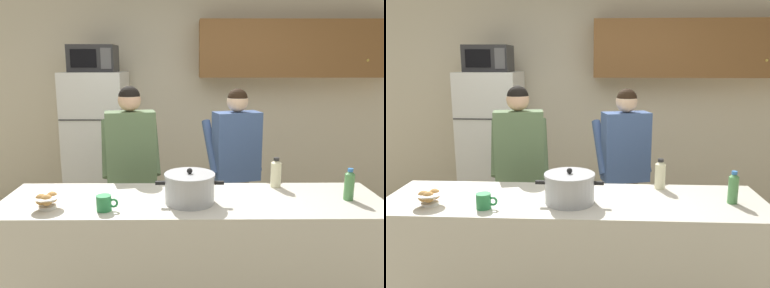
# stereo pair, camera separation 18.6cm
# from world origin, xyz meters

# --- Properties ---
(back_wall_unit) EXTENTS (6.00, 0.48, 2.60)m
(back_wall_unit) POSITION_xyz_m (0.24, 2.25, 1.43)
(back_wall_unit) COLOR beige
(back_wall_unit) RESTS_ON ground
(kitchen_island) EXTENTS (2.47, 0.68, 0.92)m
(kitchen_island) POSITION_xyz_m (0.00, 0.00, 0.46)
(kitchen_island) COLOR beige
(kitchen_island) RESTS_ON ground
(refrigerator) EXTENTS (0.64, 0.68, 1.69)m
(refrigerator) POSITION_xyz_m (-1.03, 1.85, 0.84)
(refrigerator) COLOR white
(refrigerator) RESTS_ON ground
(microwave) EXTENTS (0.48, 0.37, 0.28)m
(microwave) POSITION_xyz_m (-1.03, 1.83, 1.83)
(microwave) COLOR #2D2D30
(microwave) RESTS_ON refrigerator
(person_near_pot) EXTENTS (0.54, 0.48, 1.60)m
(person_near_pot) POSITION_xyz_m (-0.51, 0.78, 0.99)
(person_near_pot) COLOR #33384C
(person_near_pot) RESTS_ON ground
(person_by_sink) EXTENTS (0.56, 0.50, 1.57)m
(person_by_sink) POSITION_xyz_m (0.39, 0.95, 0.97)
(person_by_sink) COLOR #726656
(person_by_sink) RESTS_ON ground
(cooking_pot) EXTENTS (0.43, 0.32, 0.23)m
(cooking_pot) POSITION_xyz_m (-0.02, -0.06, 1.02)
(cooking_pot) COLOR #ADAFB5
(cooking_pot) RESTS_ON kitchen_island
(coffee_mug) EXTENTS (0.13, 0.09, 0.10)m
(coffee_mug) POSITION_xyz_m (-0.53, -0.20, 0.97)
(coffee_mug) COLOR #2D8C4C
(coffee_mug) RESTS_ON kitchen_island
(bread_bowl) EXTENTS (0.19, 0.19, 0.10)m
(bread_bowl) POSITION_xyz_m (-0.89, -0.16, 0.97)
(bread_bowl) COLOR white
(bread_bowl) RESTS_ON kitchen_island
(bottle_near_edge) EXTENTS (0.07, 0.07, 0.21)m
(bottle_near_edge) POSITION_xyz_m (0.59, 0.25, 1.02)
(bottle_near_edge) COLOR beige
(bottle_near_edge) RESTS_ON kitchen_island
(bottle_mid_counter) EXTENTS (0.06, 0.06, 0.21)m
(bottle_mid_counter) POSITION_xyz_m (1.01, -0.02, 1.02)
(bottle_mid_counter) COLOR #4C8C4C
(bottle_mid_counter) RESTS_ON kitchen_island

